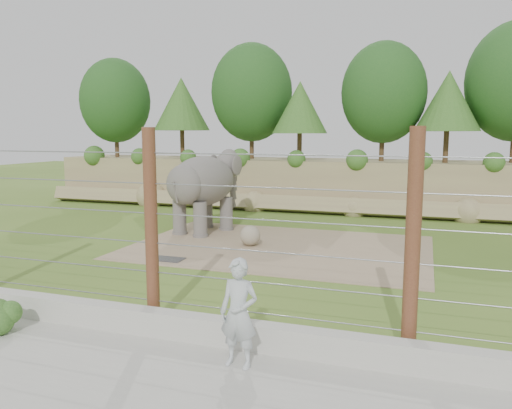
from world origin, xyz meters
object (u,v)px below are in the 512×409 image
(stone_ball, at_px, (250,235))
(barrier_fence, at_px, (151,228))
(zookeeper, at_px, (239,313))
(elephant, at_px, (203,193))

(stone_ball, xyz_separation_m, barrier_fence, (0.51, -7.37, 1.62))
(barrier_fence, height_order, zookeeper, barrier_fence)
(zookeeper, bearing_deg, stone_ball, 113.65)
(elephant, height_order, zookeeper, elephant)
(elephant, bearing_deg, barrier_fence, -57.67)
(elephant, xyz_separation_m, barrier_fence, (3.08, -9.09, 0.43))
(barrier_fence, distance_m, zookeeper, 2.83)
(barrier_fence, bearing_deg, zookeeper, -27.48)
(elephant, xyz_separation_m, stone_ball, (2.57, -1.73, -1.20))
(stone_ball, height_order, barrier_fence, barrier_fence)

